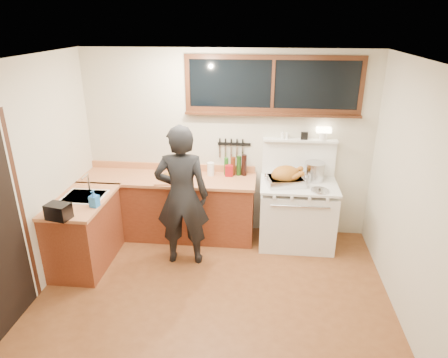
# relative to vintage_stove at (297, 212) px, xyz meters

# --- Properties ---
(ground_plane) EXTENTS (4.00, 3.50, 0.02)m
(ground_plane) POSITION_rel_vintage_stove_xyz_m (-1.00, -1.41, -0.48)
(ground_plane) COLOR brown
(room_shell) EXTENTS (4.10, 3.60, 2.65)m
(room_shell) POSITION_rel_vintage_stove_xyz_m (-1.00, -1.41, 1.18)
(room_shell) COLOR beige
(room_shell) RESTS_ON ground
(counter_back) EXTENTS (2.44, 0.64, 1.00)m
(counter_back) POSITION_rel_vintage_stove_xyz_m (-1.80, 0.04, -0.01)
(counter_back) COLOR #612815
(counter_back) RESTS_ON ground
(counter_left) EXTENTS (0.64, 1.09, 0.90)m
(counter_left) POSITION_rel_vintage_stove_xyz_m (-2.70, -0.79, -0.02)
(counter_left) COLOR #612815
(counter_left) RESTS_ON ground
(sink_unit) EXTENTS (0.50, 0.45, 0.37)m
(sink_unit) POSITION_rel_vintage_stove_xyz_m (-2.68, -0.71, 0.38)
(sink_unit) COLOR white
(sink_unit) RESTS_ON counter_left
(vintage_stove) EXTENTS (1.02, 0.74, 1.60)m
(vintage_stove) POSITION_rel_vintage_stove_xyz_m (0.00, 0.00, 0.00)
(vintage_stove) COLOR white
(vintage_stove) RESTS_ON ground
(back_window) EXTENTS (2.32, 0.13, 0.77)m
(back_window) POSITION_rel_vintage_stove_xyz_m (-0.40, 0.31, 1.60)
(back_window) COLOR black
(back_window) RESTS_ON room_shell
(knife_strip) EXTENTS (0.46, 0.03, 0.28)m
(knife_strip) POSITION_rel_vintage_stove_xyz_m (-0.92, 0.32, 0.84)
(knife_strip) COLOR black
(knife_strip) RESTS_ON room_shell
(man) EXTENTS (0.70, 0.49, 1.82)m
(man) POSITION_rel_vintage_stove_xyz_m (-1.47, -0.60, 0.44)
(man) COLOR black
(man) RESTS_ON ground
(soap_bottle) EXTENTS (0.11, 0.11, 0.21)m
(soap_bottle) POSITION_rel_vintage_stove_xyz_m (-2.43, -0.96, 0.54)
(soap_bottle) COLOR blue
(soap_bottle) RESTS_ON counter_left
(toaster) EXTENTS (0.28, 0.22, 0.18)m
(toaster) POSITION_rel_vintage_stove_xyz_m (-2.70, -1.29, 0.52)
(toaster) COLOR black
(toaster) RESTS_ON counter_left
(cutting_board) EXTENTS (0.40, 0.32, 0.13)m
(cutting_board) POSITION_rel_vintage_stove_xyz_m (-1.74, -0.13, 0.48)
(cutting_board) COLOR #C67C4E
(cutting_board) RESTS_ON counter_back
(roast_turkey) EXTENTS (0.55, 0.46, 0.26)m
(roast_turkey) POSITION_rel_vintage_stove_xyz_m (-0.18, -0.06, 0.54)
(roast_turkey) COLOR silver
(roast_turkey) RESTS_ON vintage_stove
(stockpot) EXTENTS (0.34, 0.34, 0.25)m
(stockpot) POSITION_rel_vintage_stove_xyz_m (0.21, 0.14, 0.56)
(stockpot) COLOR silver
(stockpot) RESTS_ON vintage_stove
(saucepan) EXTENTS (0.17, 0.29, 0.13)m
(saucepan) POSITION_rel_vintage_stove_xyz_m (0.11, 0.09, 0.50)
(saucepan) COLOR silver
(saucepan) RESTS_ON vintage_stove
(pot_lid) EXTENTS (0.27, 0.27, 0.04)m
(pot_lid) POSITION_rel_vintage_stove_xyz_m (0.24, -0.24, 0.44)
(pot_lid) COLOR silver
(pot_lid) RESTS_ON vintage_stove
(coffee_tin) EXTENTS (0.11, 0.09, 0.16)m
(coffee_tin) POSITION_rel_vintage_stove_xyz_m (-0.96, 0.17, 0.51)
(coffee_tin) COLOR maroon
(coffee_tin) RESTS_ON counter_back
(pitcher) EXTENTS (0.13, 0.13, 0.19)m
(pitcher) POSITION_rel_vintage_stove_xyz_m (-1.21, 0.17, 0.52)
(pitcher) COLOR white
(pitcher) RESTS_ON counter_back
(bottle_cluster) EXTENTS (0.32, 0.07, 0.30)m
(bottle_cluster) POSITION_rel_vintage_stove_xyz_m (-0.85, 0.22, 0.57)
(bottle_cluster) COLOR black
(bottle_cluster) RESTS_ON counter_back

